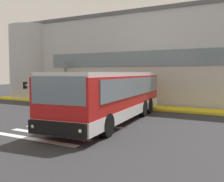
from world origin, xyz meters
name	(u,v)px	position (x,y,z in m)	size (l,w,h in m)	color
ground_plane	(81,115)	(0.00, 0.00, -0.01)	(80.00, 90.00, 0.02)	#2B2B2D
bay_paint_stripes	(63,130)	(2.00, -4.20, 0.00)	(4.40, 3.96, 0.01)	silver
terminal_building	(141,61)	(-0.69, 11.65, 3.88)	(24.74, 13.80, 7.77)	#B7B7BC
boarding_curb	(116,105)	(0.00, 4.80, 0.07)	(26.94, 2.00, 0.15)	yellow
entry_support_column	(65,81)	(-5.59, 5.40, 1.93)	(0.28, 0.28, 3.56)	slate
bus_main_foreground	(112,97)	(2.86, -0.98, 1.33)	(3.77, 10.98, 2.70)	red
passenger_near_column	(71,90)	(-4.79, 5.13, 1.08)	(0.43, 0.46, 1.68)	#1E2338
passenger_by_doorway	(74,91)	(-4.02, 4.61, 1.11)	(0.50, 0.52, 1.68)	#1E2338
safety_bollard_yellow	(108,102)	(-0.07, 3.60, 0.45)	(0.18, 0.18, 0.90)	yellow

